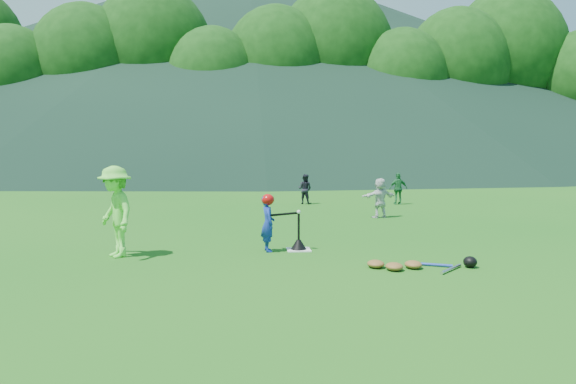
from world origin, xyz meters
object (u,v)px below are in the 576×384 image
object	(u,v)px
batting_tee	(299,244)
equipment_pile	(414,264)
batter_child	(268,223)
adult_coach	(115,212)
fielder_d	(380,198)
fielder_b	(305,189)
home_plate	(299,250)
fielder_c	(398,189)

from	to	relation	value
batting_tee	equipment_pile	bearing A→B (deg)	-44.97
batter_child	adult_coach	xyz separation A→B (m)	(-2.74, -0.29, 0.29)
fielder_d	fielder_b	bearing A→B (deg)	-81.49
home_plate	adult_coach	distance (m)	3.45
fielder_c	fielder_d	xyz separation A→B (m)	(-1.43, -3.23, 0.02)
home_plate	adult_coach	xyz separation A→B (m)	(-3.33, -0.35, 0.81)
adult_coach	home_plate	bearing A→B (deg)	63.97
fielder_d	equipment_pile	world-z (taller)	fielder_d
batter_child	fielder_d	size ratio (longest dim) A/B	0.97
home_plate	batting_tee	distance (m)	0.12
fielder_c	batting_tee	size ratio (longest dim) A/B	1.55
fielder_b	batter_child	bearing A→B (deg)	107.95
batting_tee	home_plate	bearing A→B (deg)	0.00
batting_tee	equipment_pile	distance (m)	2.43
fielder_b	home_plate	bearing A→B (deg)	111.91
fielder_c	equipment_pile	xyz separation A→B (m)	(-2.41, -9.45, -0.46)
fielder_c	equipment_pile	size ratio (longest dim) A/B	0.59
adult_coach	batter_child	bearing A→B (deg)	63.98
home_plate	equipment_pile	bearing A→B (deg)	-44.97
home_plate	fielder_d	distance (m)	5.28
fielder_d	equipment_pile	distance (m)	6.31
fielder_d	batting_tee	world-z (taller)	fielder_d
batting_tee	batter_child	bearing A→B (deg)	-174.01
home_plate	fielder_b	world-z (taller)	fielder_b
adult_coach	fielder_d	size ratio (longest dim) A/B	1.50
batter_child	fielder_b	world-z (taller)	batter_child
fielder_d	batting_tee	xyz separation A→B (m)	(-2.69, -4.51, -0.42)
home_plate	equipment_pile	distance (m)	2.43
home_plate	batter_child	bearing A→B (deg)	-174.01
batter_child	fielder_d	distance (m)	5.63
fielder_b	fielder_d	xyz separation A→B (m)	(1.66, -3.62, 0.05)
batter_child	fielder_c	world-z (taller)	batter_child
batter_child	batting_tee	size ratio (longest dim) A/B	1.56
fielder_c	fielder_d	world-z (taller)	fielder_d
home_plate	equipment_pile	world-z (taller)	equipment_pile
home_plate	fielder_b	bearing A→B (deg)	82.77
home_plate	fielder_b	size ratio (longest dim) A/B	0.45
adult_coach	fielder_b	size ratio (longest dim) A/B	1.64
batter_child	batting_tee	xyz separation A→B (m)	(0.59, 0.06, -0.40)
batting_tee	equipment_pile	size ratio (longest dim) A/B	0.38
fielder_c	equipment_pile	distance (m)	9.76
fielder_b	fielder_c	bearing A→B (deg)	-158.04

